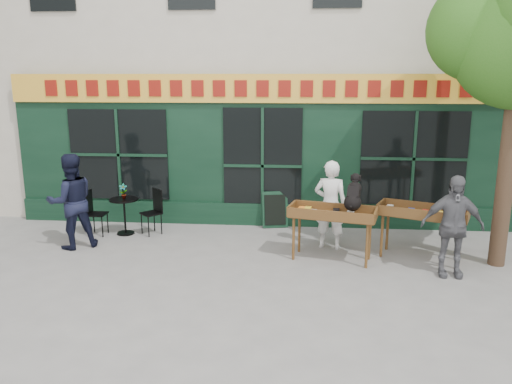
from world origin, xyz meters
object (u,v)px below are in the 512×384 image
(woman, at_px, (330,205))
(book_cart_right, at_px, (422,215))
(man_right, at_px, (452,226))
(man_left, at_px, (71,201))
(dog, at_px, (354,191))
(book_cart_center, at_px, (332,216))
(bistro_table, at_px, (124,209))

(woman, height_order, book_cart_right, woman)
(man_right, bearing_deg, book_cart_right, 114.47)
(woman, distance_m, man_left, 4.95)
(dog, relative_size, woman, 0.35)
(book_cart_center, height_order, book_cart_right, same)
(dog, height_order, bistro_table, dog)
(woman, height_order, bistro_table, woman)
(dog, height_order, woman, woman)
(dog, distance_m, man_right, 1.70)
(woman, relative_size, man_left, 0.93)
(dog, xyz_separation_m, man_left, (-5.28, 0.29, -0.37))
(woman, relative_size, bistro_table, 2.26)
(woman, xyz_separation_m, book_cart_right, (1.61, -0.46, -0.04))
(book_cart_right, relative_size, man_left, 0.88)
(woman, bearing_deg, man_left, 18.22)
(man_left, bearing_deg, bistro_table, -163.12)
(dog, bearing_deg, woman, 130.08)
(dog, height_order, man_left, man_left)
(book_cart_right, bearing_deg, man_right, -45.53)
(woman, relative_size, book_cart_right, 1.06)
(book_cart_right, relative_size, bistro_table, 2.14)
(woman, bearing_deg, book_cart_center, 103.51)
(woman, xyz_separation_m, bistro_table, (-4.23, 0.49, -0.31))
(woman, distance_m, book_cart_right, 1.68)
(man_right, relative_size, bistro_table, 2.25)
(man_right, bearing_deg, bistro_table, 167.17)
(book_cart_right, distance_m, bistro_table, 5.93)
(bistro_table, bearing_deg, dog, -14.62)
(man_left, bearing_deg, dog, 141.57)
(man_left, bearing_deg, book_cart_right, 144.29)
(book_cart_center, bearing_deg, dog, 5.38)
(man_left, bearing_deg, man_right, 138.06)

